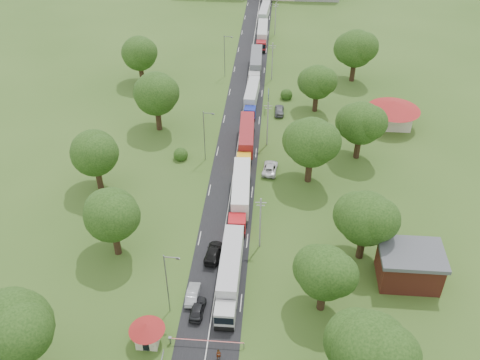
# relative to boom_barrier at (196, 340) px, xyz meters

# --- Properties ---
(ground) EXTENTS (260.00, 260.00, 0.00)m
(ground) POSITION_rel_boom_barrier_xyz_m (1.36, 25.00, -0.89)
(ground) COLOR #32521B
(ground) RESTS_ON ground
(road) EXTENTS (8.00, 200.00, 0.04)m
(road) POSITION_rel_boom_barrier_xyz_m (1.36, 45.00, -0.89)
(road) COLOR black
(road) RESTS_ON ground
(boom_barrier) EXTENTS (9.22, 0.35, 1.18)m
(boom_barrier) POSITION_rel_boom_barrier_xyz_m (0.00, 0.00, 0.00)
(boom_barrier) COLOR slate
(boom_barrier) RESTS_ON ground
(guard_booth) EXTENTS (4.40, 4.40, 3.45)m
(guard_booth) POSITION_rel_boom_barrier_xyz_m (-5.84, -0.00, 1.27)
(guard_booth) COLOR beige
(guard_booth) RESTS_ON ground
(info_sign) EXTENTS (0.12, 3.10, 4.10)m
(info_sign) POSITION_rel_boom_barrier_xyz_m (6.56, 60.00, 2.11)
(info_sign) COLOR slate
(info_sign) RESTS_ON ground
(pole_1) EXTENTS (1.60, 0.24, 9.00)m
(pole_1) POSITION_rel_boom_barrier_xyz_m (6.86, 18.00, 3.79)
(pole_1) COLOR gray
(pole_1) RESTS_ON ground
(pole_2) EXTENTS (1.60, 0.24, 9.00)m
(pole_2) POSITION_rel_boom_barrier_xyz_m (6.86, 46.00, 3.79)
(pole_2) COLOR gray
(pole_2) RESTS_ON ground
(pole_3) EXTENTS (1.60, 0.24, 9.00)m
(pole_3) POSITION_rel_boom_barrier_xyz_m (6.86, 74.00, 3.79)
(pole_3) COLOR gray
(pole_3) RESTS_ON ground
(pole_4) EXTENTS (1.60, 0.24, 9.00)m
(pole_4) POSITION_rel_boom_barrier_xyz_m (6.86, 102.00, 3.79)
(pole_4) COLOR gray
(pole_4) RESTS_ON ground
(lamp_0) EXTENTS (2.03, 0.22, 10.00)m
(lamp_0) POSITION_rel_boom_barrier_xyz_m (-3.99, 5.00, 4.66)
(lamp_0) COLOR slate
(lamp_0) RESTS_ON ground
(lamp_1) EXTENTS (2.03, 0.22, 10.00)m
(lamp_1) POSITION_rel_boom_barrier_xyz_m (-3.99, 40.00, 4.66)
(lamp_1) COLOR slate
(lamp_1) RESTS_ON ground
(lamp_2) EXTENTS (2.03, 0.22, 10.00)m
(lamp_2) POSITION_rel_boom_barrier_xyz_m (-3.99, 75.00, 4.66)
(lamp_2) COLOR slate
(lamp_2) RESTS_ON ground
(tree_1) EXTENTS (9.60, 9.60, 12.05)m
(tree_1) POSITION_rel_boom_barrier_xyz_m (19.34, -4.83, 6.96)
(tree_1) COLOR #382616
(tree_1) RESTS_ON ground
(tree_2) EXTENTS (8.00, 8.00, 10.10)m
(tree_2) POSITION_rel_boom_barrier_xyz_m (15.35, 7.14, 5.70)
(tree_2) COLOR #382616
(tree_2) RESTS_ON ground
(tree_3) EXTENTS (8.80, 8.80, 11.07)m
(tree_3) POSITION_rel_boom_barrier_xyz_m (21.35, 17.16, 6.33)
(tree_3) COLOR #382616
(tree_3) RESTS_ON ground
(tree_4) EXTENTS (9.60, 9.60, 12.05)m
(tree_4) POSITION_rel_boom_barrier_xyz_m (14.34, 35.17, 6.96)
(tree_4) COLOR #382616
(tree_4) RESTS_ON ground
(tree_5) EXTENTS (8.80, 8.80, 11.07)m
(tree_5) POSITION_rel_boom_barrier_xyz_m (23.35, 43.16, 6.33)
(tree_5) COLOR #382616
(tree_5) RESTS_ON ground
(tree_6) EXTENTS (8.00, 8.00, 10.10)m
(tree_6) POSITION_rel_boom_barrier_xyz_m (16.35, 60.14, 5.70)
(tree_6) COLOR #382616
(tree_6) RESTS_ON ground
(tree_7) EXTENTS (9.60, 9.60, 12.05)m
(tree_7) POSITION_rel_boom_barrier_xyz_m (25.34, 75.17, 6.96)
(tree_7) COLOR #382616
(tree_7) RESTS_ON ground
(tree_9) EXTENTS (9.60, 9.60, 12.05)m
(tree_9) POSITION_rel_boom_barrier_xyz_m (-18.66, -4.83, 6.96)
(tree_9) COLOR #382616
(tree_9) RESTS_ON ground
(tree_10) EXTENTS (8.80, 8.80, 11.07)m
(tree_10) POSITION_rel_boom_barrier_xyz_m (-13.65, 15.16, 6.33)
(tree_10) COLOR #382616
(tree_10) RESTS_ON ground
(tree_11) EXTENTS (8.80, 8.80, 11.07)m
(tree_11) POSITION_rel_boom_barrier_xyz_m (-20.65, 30.16, 6.33)
(tree_11) COLOR #382616
(tree_11) RESTS_ON ground
(tree_12) EXTENTS (9.60, 9.60, 12.05)m
(tree_12) POSITION_rel_boom_barrier_xyz_m (-14.66, 50.17, 6.96)
(tree_12) COLOR #382616
(tree_12) RESTS_ON ground
(tree_13) EXTENTS (8.80, 8.80, 11.07)m
(tree_13) POSITION_rel_boom_barrier_xyz_m (-22.65, 70.16, 6.33)
(tree_13) COLOR #382616
(tree_13) RESTS_ON ground
(house_brick) EXTENTS (8.60, 6.60, 5.20)m
(house_brick) POSITION_rel_boom_barrier_xyz_m (27.36, 13.00, 1.76)
(house_brick) COLOR maroon
(house_brick) RESTS_ON ground
(house_cream) EXTENTS (10.08, 10.08, 5.80)m
(house_cream) POSITION_rel_boom_barrier_xyz_m (31.36, 55.00, 2.75)
(house_cream) COLOR beige
(house_cream) RESTS_ON ground
(truck_0) EXTENTS (2.68, 15.55, 4.31)m
(truck_0) POSITION_rel_boom_barrier_xyz_m (3.21, 10.19, 1.40)
(truck_0) COLOR #B9B9B9
(truck_0) RESTS_ON ground
(truck_1) EXTENTS (3.22, 15.79, 4.37)m
(truck_1) POSITION_rel_boom_barrier_xyz_m (3.30, 27.39, 1.42)
(truck_1) COLOR red
(truck_1) RESTS_ON ground
(truck_2) EXTENTS (3.02, 15.04, 4.16)m
(truck_2) POSITION_rel_boom_barrier_xyz_m (3.06, 44.01, 1.32)
(truck_2) COLOR yellow
(truck_2) RESTS_ON ground
(truck_3) EXTENTS (2.81, 13.74, 3.80)m
(truck_3) POSITION_rel_boom_barrier_xyz_m (2.99, 61.29, 1.12)
(truck_3) COLOR navy
(truck_3) RESTS_ON ground
(truck_4) EXTENTS (2.87, 14.99, 4.15)m
(truck_4) POSITION_rel_boom_barrier_xyz_m (2.99, 77.59, 1.31)
(truck_4) COLOR #AEAEAE
(truck_4) RESTS_ON ground
(truck_5) EXTENTS (2.65, 14.61, 4.05)m
(truck_5) POSITION_rel_boom_barrier_xyz_m (3.64, 96.34, 1.26)
(truck_5) COLOR maroon
(truck_5) RESTS_ON ground
(truck_6) EXTENTS (2.96, 13.53, 3.74)m
(truck_6) POSITION_rel_boom_barrier_xyz_m (3.44, 111.93, 1.09)
(truck_6) COLOR #215921
(truck_6) RESTS_ON ground
(car_lane_front) EXTENTS (2.00, 4.38, 1.46)m
(car_lane_front) POSITION_rel_boom_barrier_xyz_m (-0.49, 5.00, -0.16)
(car_lane_front) COLOR black
(car_lane_front) RESTS_ON ground
(car_lane_mid) EXTENTS (1.56, 4.39, 1.44)m
(car_lane_mid) POSITION_rel_boom_barrier_xyz_m (-1.48, 7.37, -0.17)
(car_lane_mid) COLOR #A3A7AB
(car_lane_mid) RESTS_ON ground
(car_lane_rear) EXTENTS (2.71, 5.52, 1.54)m
(car_lane_rear) POSITION_rel_boom_barrier_xyz_m (0.36, 15.36, -0.12)
(car_lane_rear) COLOR black
(car_lane_rear) RESTS_ON ground
(car_verge_near) EXTENTS (2.89, 5.42, 1.45)m
(car_verge_near) POSITION_rel_boom_barrier_xyz_m (7.73, 37.24, -0.17)
(car_verge_near) COLOR silver
(car_verge_near) RESTS_ON ground
(car_verge_far) EXTENTS (1.96, 4.79, 1.63)m
(car_verge_far) POSITION_rel_boom_barrier_xyz_m (8.96, 58.23, -0.08)
(car_verge_far) COLOR slate
(car_verge_far) RESTS_ON ground
(pedestrian_near) EXTENTS (0.64, 0.48, 1.61)m
(pedestrian_near) POSITION_rel_boom_barrier_xyz_m (2.98, -1.74, -0.08)
(pedestrian_near) COLOR gray
(pedestrian_near) RESTS_ON ground
(pedestrian_booth) EXTENTS (0.87, 0.98, 1.66)m
(pedestrian_booth) POSITION_rel_boom_barrier_xyz_m (-5.08, -1.00, -0.06)
(pedestrian_booth) COLOR gray
(pedestrian_booth) RESTS_ON ground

